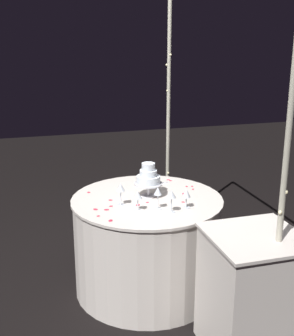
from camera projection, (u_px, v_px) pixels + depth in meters
name	position (u px, v px, depth m)	size (l,w,h in m)	color
ground_plane	(147.00, 287.00, 3.65)	(12.00, 12.00, 0.00)	black
decorative_arch	(213.00, 86.00, 3.32)	(2.09, 0.06, 2.52)	#B7B29E
main_table	(147.00, 244.00, 3.54)	(1.17, 1.17, 0.77)	silver
side_table	(252.00, 295.00, 2.80)	(0.57, 0.57, 0.82)	silver
tiered_cake	(148.00, 177.00, 3.43)	(0.22, 0.22, 0.27)	silver
wine_glass_0	(171.00, 195.00, 3.13)	(0.07, 0.07, 0.16)	silver
wine_glass_1	(186.00, 194.00, 3.21)	(0.06, 0.06, 0.15)	silver
wine_glass_2	(138.00, 196.00, 3.16)	(0.06, 0.06, 0.15)	silver
wine_glass_3	(121.00, 188.00, 3.25)	(0.06, 0.06, 0.17)	silver
wine_glass_4	(158.00, 192.00, 3.18)	(0.06, 0.06, 0.17)	silver
cake_knife	(150.00, 184.00, 3.74)	(0.03, 0.30, 0.01)	silver
rose_petal_0	(192.00, 186.00, 3.69)	(0.03, 0.02, 0.00)	#E02D47
rose_petal_1	(89.00, 192.00, 3.55)	(0.03, 0.02, 0.00)	#E02D47
rose_petal_2	(168.00, 180.00, 3.86)	(0.03, 0.02, 0.00)	#E02D47
rose_petal_3	(106.00, 210.00, 3.20)	(0.04, 0.03, 0.00)	#E02D47
rose_petal_4	(138.00, 205.00, 3.29)	(0.04, 0.03, 0.00)	#E02D47
rose_petal_5	(110.00, 200.00, 3.39)	(0.03, 0.02, 0.00)	#E02D47
rose_petal_6	(98.00, 216.00, 3.09)	(0.03, 0.02, 0.00)	#E02D47
rose_petal_7	(187.00, 186.00, 3.69)	(0.03, 0.02, 0.00)	#E02D47
rose_petal_8	(147.00, 202.00, 3.34)	(0.03, 0.02, 0.00)	#E02D47
rose_petal_9	(193.00, 189.00, 3.63)	(0.03, 0.02, 0.00)	#E02D47
rose_petal_10	(111.00, 206.00, 3.27)	(0.03, 0.02, 0.00)	#E02D47
rose_petal_11	(183.00, 202.00, 3.35)	(0.03, 0.02, 0.00)	#E02D47
rose_petal_12	(171.00, 181.00, 3.84)	(0.02, 0.02, 0.00)	#E02D47
rose_petal_13	(95.00, 209.00, 3.21)	(0.04, 0.03, 0.00)	#E02D47
rose_petal_14	(111.00, 221.00, 3.02)	(0.04, 0.03, 0.00)	#E02D47
rose_petal_15	(184.00, 194.00, 3.52)	(0.04, 0.03, 0.00)	#E02D47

